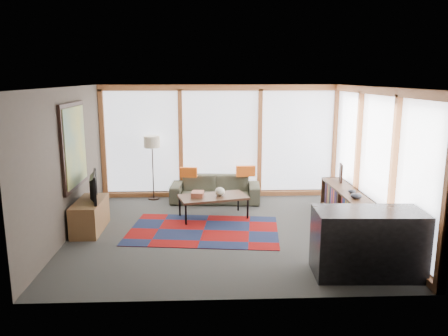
{
  "coord_description": "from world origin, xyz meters",
  "views": [
    {
      "loc": [
        -0.33,
        -7.57,
        2.77
      ],
      "look_at": [
        0.0,
        0.4,
        1.1
      ],
      "focal_mm": 35.0,
      "sensor_mm": 36.0,
      "label": 1
    }
  ],
  "objects_px": {
    "sofa": "(215,189)",
    "tv_console": "(90,216)",
    "coffee_table": "(213,207)",
    "floor_lamp": "(153,168)",
    "television": "(90,187)",
    "bar_counter": "(368,243)",
    "bookshelf": "(348,206)"
  },
  "relations": [
    {
      "from": "floor_lamp",
      "to": "television",
      "type": "bearing_deg",
      "value": -113.78
    },
    {
      "from": "tv_console",
      "to": "television",
      "type": "bearing_deg",
      "value": 63.49
    },
    {
      "from": "bookshelf",
      "to": "tv_console",
      "type": "height_order",
      "value": "bookshelf"
    },
    {
      "from": "coffee_table",
      "to": "tv_console",
      "type": "bearing_deg",
      "value": -163.74
    },
    {
      "from": "tv_console",
      "to": "bar_counter",
      "type": "xyz_separation_m",
      "value": [
        4.4,
        -2.01,
        0.19
      ]
    },
    {
      "from": "coffee_table",
      "to": "bookshelf",
      "type": "height_order",
      "value": "bookshelf"
    },
    {
      "from": "sofa",
      "to": "tv_console",
      "type": "bearing_deg",
      "value": -138.36
    },
    {
      "from": "bookshelf",
      "to": "bar_counter",
      "type": "xyz_separation_m",
      "value": [
        -0.49,
        -2.36,
        0.17
      ]
    },
    {
      "from": "sofa",
      "to": "bar_counter",
      "type": "distance_m",
      "value": 4.34
    },
    {
      "from": "sofa",
      "to": "tv_console",
      "type": "height_order",
      "value": "sofa"
    },
    {
      "from": "coffee_table",
      "to": "bookshelf",
      "type": "relative_size",
      "value": 0.55
    },
    {
      "from": "sofa",
      "to": "coffee_table",
      "type": "relative_size",
      "value": 1.49
    },
    {
      "from": "coffee_table",
      "to": "bar_counter",
      "type": "relative_size",
      "value": 0.89
    },
    {
      "from": "floor_lamp",
      "to": "tv_console",
      "type": "distance_m",
      "value": 2.31
    },
    {
      "from": "floor_lamp",
      "to": "bookshelf",
      "type": "xyz_separation_m",
      "value": [
        3.98,
        -1.72,
        -0.43
      ]
    },
    {
      "from": "sofa",
      "to": "tv_console",
      "type": "distance_m",
      "value": 2.94
    },
    {
      "from": "coffee_table",
      "to": "tv_console",
      "type": "distance_m",
      "value": 2.37
    },
    {
      "from": "television",
      "to": "bookshelf",
      "type": "bearing_deg",
      "value": -99.41
    },
    {
      "from": "floor_lamp",
      "to": "coffee_table",
      "type": "height_order",
      "value": "floor_lamp"
    },
    {
      "from": "television",
      "to": "floor_lamp",
      "type": "bearing_deg",
      "value": -36.79
    },
    {
      "from": "bookshelf",
      "to": "sofa",
      "type": "bearing_deg",
      "value": 150.59
    },
    {
      "from": "tv_console",
      "to": "bookshelf",
      "type": "bearing_deg",
      "value": 4.1
    },
    {
      "from": "bookshelf",
      "to": "bar_counter",
      "type": "distance_m",
      "value": 2.42
    },
    {
      "from": "tv_console",
      "to": "bar_counter",
      "type": "distance_m",
      "value": 4.84
    },
    {
      "from": "floor_lamp",
      "to": "sofa",
      "type": "bearing_deg",
      "value": -10.99
    },
    {
      "from": "tv_console",
      "to": "bar_counter",
      "type": "height_order",
      "value": "bar_counter"
    },
    {
      "from": "bookshelf",
      "to": "bar_counter",
      "type": "height_order",
      "value": "bar_counter"
    },
    {
      "from": "coffee_table",
      "to": "television",
      "type": "height_order",
      "value": "television"
    },
    {
      "from": "television",
      "to": "sofa",
      "type": "bearing_deg",
      "value": -65.85
    },
    {
      "from": "tv_console",
      "to": "bar_counter",
      "type": "relative_size",
      "value": 0.75
    },
    {
      "from": "coffee_table",
      "to": "sofa",
      "type": "bearing_deg",
      "value": 86.85
    },
    {
      "from": "coffee_table",
      "to": "bar_counter",
      "type": "xyz_separation_m",
      "value": [
        2.13,
        -2.67,
        0.25
      ]
    }
  ]
}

